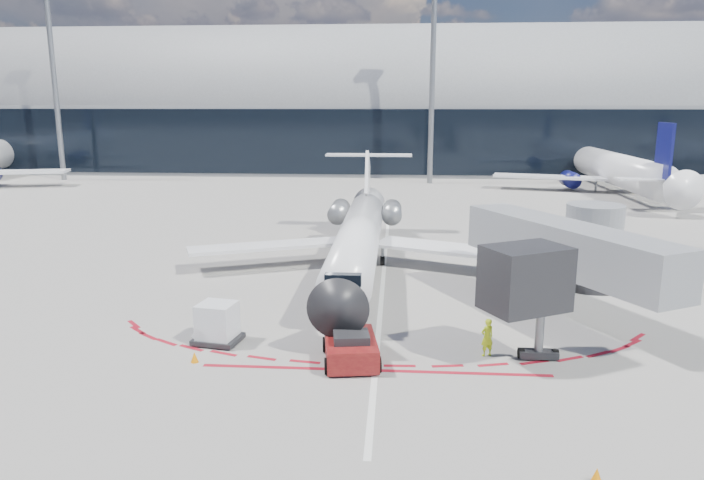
# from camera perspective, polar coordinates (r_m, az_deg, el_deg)

# --- Properties ---
(ground) EXTENTS (260.00, 260.00, 0.00)m
(ground) POSITION_cam_1_polar(r_m,az_deg,el_deg) (36.40, 2.78, -4.33)
(ground) COLOR gray
(ground) RESTS_ON ground
(apron_centerline) EXTENTS (0.25, 40.00, 0.01)m
(apron_centerline) POSITION_cam_1_polar(r_m,az_deg,el_deg) (38.32, 2.85, -3.46)
(apron_centerline) COLOR silver
(apron_centerline) RESTS_ON ground
(apron_stop_bar) EXTENTS (14.00, 0.25, 0.01)m
(apron_stop_bar) POSITION_cam_1_polar(r_m,az_deg,el_deg) (25.61, 2.11, -11.76)
(apron_stop_bar) COLOR maroon
(apron_stop_bar) RESTS_ON ground
(terminal_building) EXTENTS (150.00, 24.15, 24.00)m
(terminal_building) POSITION_cam_1_polar(r_m,az_deg,el_deg) (99.84, 3.80, 11.31)
(terminal_building) COLOR gray
(terminal_building) RESTS_ON ground
(jet_bridge) EXTENTS (10.03, 15.20, 4.90)m
(jet_bridge) POSITION_cam_1_polar(r_m,az_deg,el_deg) (33.92, 19.48, -1.04)
(jet_bridge) COLOR gray
(jet_bridge) RESTS_ON ground
(light_mast_west) EXTENTS (0.70, 0.70, 25.00)m
(light_mast_west) POSITION_cam_1_polar(r_m,az_deg,el_deg) (94.67, -25.39, 12.51)
(light_mast_west) COLOR slate
(light_mast_west) RESTS_ON ground
(light_mast_centre) EXTENTS (0.70, 0.70, 25.00)m
(light_mast_centre) POSITION_cam_1_polar(r_m,az_deg,el_deg) (82.97, 7.30, 13.75)
(light_mast_centre) COLOR slate
(light_mast_centre) RESTS_ON ground
(regional_jet) EXTENTS (22.22, 27.40, 6.86)m
(regional_jet) POSITION_cam_1_polar(r_m,az_deg,el_deg) (39.56, 0.68, 0.48)
(regional_jet) COLOR white
(regional_jet) RESTS_ON ground
(pushback_tug) EXTENTS (2.64, 5.33, 1.36)m
(pushback_tug) POSITION_cam_1_polar(r_m,az_deg,el_deg) (26.16, -0.12, -9.79)
(pushback_tug) COLOR #550C0E
(pushback_tug) RESTS_ON ground
(ramp_worker) EXTENTS (0.71, 0.62, 1.64)m
(ramp_worker) POSITION_cam_1_polar(r_m,az_deg,el_deg) (27.27, 12.18, -8.64)
(ramp_worker) COLOR #BCDD17
(ramp_worker) RESTS_ON ground
(uld_container) EXTENTS (2.21, 1.98, 1.83)m
(uld_container) POSITION_cam_1_polar(r_m,az_deg,el_deg) (28.64, -12.14, -7.42)
(uld_container) COLOR black
(uld_container) RESTS_ON ground
(safety_cone_left) EXTENTS (0.32, 0.32, 0.44)m
(safety_cone_left) POSITION_cam_1_polar(r_m,az_deg,el_deg) (27.05, -14.13, -10.29)
(safety_cone_left) COLOR orange
(safety_cone_left) RESTS_ON ground
(safety_cone_right) EXTENTS (0.32, 0.32, 0.44)m
(safety_cone_right) POSITION_cam_1_polar(r_m,az_deg,el_deg) (20.08, 21.36, -19.29)
(safety_cone_right) COLOR orange
(safety_cone_right) RESTS_ON ground
(bg_airliner_1) EXTENTS (33.01, 34.96, 10.68)m
(bg_airliner_1) POSITION_cam_1_polar(r_m,az_deg,el_deg) (81.65, 22.79, 7.88)
(bg_airliner_1) COLOR white
(bg_airliner_1) RESTS_ON ground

